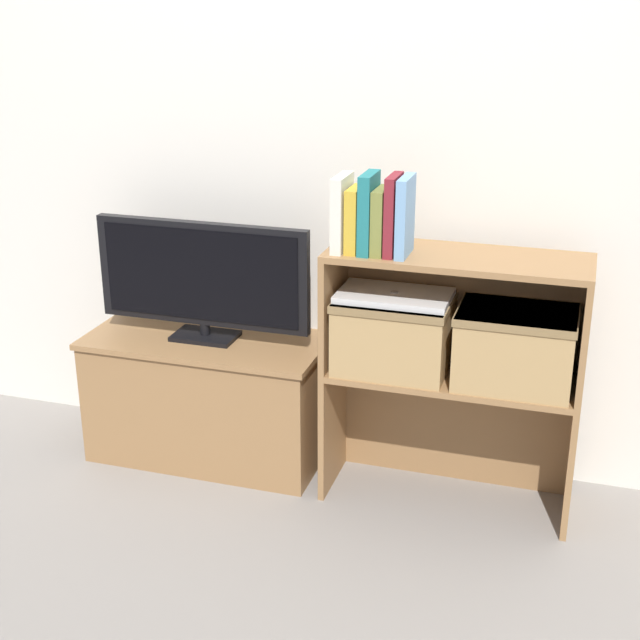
{
  "coord_description": "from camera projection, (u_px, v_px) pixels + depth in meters",
  "views": [
    {
      "loc": [
        0.8,
        -2.45,
        1.61
      ],
      "look_at": [
        0.0,
        0.15,
        0.58
      ],
      "focal_mm": 50.0,
      "sensor_mm": 36.0,
      "label": 1
    }
  ],
  "objects": [
    {
      "name": "ground_plane",
      "position": [
        307.0,
        498.0,
        2.98
      ],
      "size": [
        16.0,
        16.0,
        0.0
      ],
      "primitive_type": "plane",
      "color": "gray"
    },
    {
      "name": "wall_back",
      "position": [
        344.0,
        118.0,
        2.92
      ],
      "size": [
        10.0,
        0.05,
        2.4
      ],
      "color": "silver",
      "rests_on": "ground_plane"
    },
    {
      "name": "tv_stand",
      "position": [
        208.0,
        397.0,
        3.18
      ],
      "size": [
        0.84,
        0.39,
        0.45
      ],
      "color": "olive",
      "rests_on": "ground_plane"
    },
    {
      "name": "tv",
      "position": [
        202.0,
        277.0,
        3.02
      ],
      "size": [
        0.76,
        0.14,
        0.41
      ],
      "color": "black",
      "rests_on": "tv_stand"
    },
    {
      "name": "bookshelf_lower_tier",
      "position": [
        452.0,
        413.0,
        2.94
      ],
      "size": [
        0.8,
        0.3,
        0.45
      ],
      "color": "olive",
      "rests_on": "ground_plane"
    },
    {
      "name": "bookshelf_upper_tier",
      "position": [
        459.0,
        294.0,
        2.79
      ],
      "size": [
        0.8,
        0.3,
        0.39
      ],
      "color": "olive",
      "rests_on": "bookshelf_lower_tier"
    },
    {
      "name": "book_ivory",
      "position": [
        342.0,
        213.0,
        2.7
      ],
      "size": [
        0.03,
        0.15,
        0.23
      ],
      "color": "silver",
      "rests_on": "bookshelf_upper_tier"
    },
    {
      "name": "book_mustard",
      "position": [
        355.0,
        220.0,
        2.7
      ],
      "size": [
        0.04,
        0.13,
        0.2
      ],
      "color": "gold",
      "rests_on": "bookshelf_upper_tier"
    },
    {
      "name": "book_teal",
      "position": [
        369.0,
        213.0,
        2.68
      ],
      "size": [
        0.04,
        0.14,
        0.24
      ],
      "color": "#1E7075",
      "rests_on": "bookshelf_upper_tier"
    },
    {
      "name": "book_olive",
      "position": [
        381.0,
        221.0,
        2.67
      ],
      "size": [
        0.04,
        0.13,
        0.2
      ],
      "color": "olive",
      "rests_on": "bookshelf_upper_tier"
    },
    {
      "name": "book_maroon",
      "position": [
        393.0,
        215.0,
        2.66
      ],
      "size": [
        0.03,
        0.13,
        0.24
      ],
      "color": "maroon",
      "rests_on": "bookshelf_upper_tier"
    },
    {
      "name": "book_skyblue",
      "position": [
        405.0,
        216.0,
        2.65
      ],
      "size": [
        0.03,
        0.15,
        0.24
      ],
      "color": "#709ECC",
      "rests_on": "bookshelf_upper_tier"
    },
    {
      "name": "storage_basket_left",
      "position": [
        393.0,
        331.0,
        2.82
      ],
      "size": [
        0.36,
        0.26,
        0.24
      ],
      "color": "tan",
      "rests_on": "bookshelf_lower_tier"
    },
    {
      "name": "storage_basket_right",
      "position": [
        515.0,
        345.0,
        2.72
      ],
      "size": [
        0.36,
        0.26,
        0.24
      ],
      "color": "tan",
      "rests_on": "bookshelf_lower_tier"
    },
    {
      "name": "laptop",
      "position": [
        394.0,
        296.0,
        2.78
      ],
      "size": [
        0.35,
        0.21,
        0.02
      ],
      "color": "white",
      "rests_on": "storage_basket_left"
    }
  ]
}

